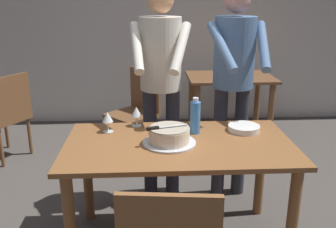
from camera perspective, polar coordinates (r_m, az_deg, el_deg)
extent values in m
cube|color=beige|center=(4.99, -0.92, 14.27)|extent=(10.00, 0.12, 2.70)
cube|color=brown|center=(2.42, 1.68, -4.68)|extent=(1.47, 0.82, 0.03)
cylinder|color=brown|center=(2.45, 18.40, -15.27)|extent=(0.07, 0.07, 0.72)
cylinder|color=brown|center=(2.91, -12.15, -9.17)|extent=(0.07, 0.07, 0.72)
cylinder|color=brown|center=(2.99, 13.87, -8.48)|extent=(0.07, 0.07, 0.72)
cylinder|color=silver|center=(2.39, 0.19, -4.39)|extent=(0.34, 0.34, 0.01)
cylinder|color=beige|center=(2.37, 0.20, -3.25)|extent=(0.26, 0.26, 0.09)
cylinder|color=#A49984|center=(2.36, 0.20, -2.13)|extent=(0.25, 0.25, 0.01)
cube|color=silver|center=(2.36, 0.66, -1.85)|extent=(0.20, 0.08, 0.00)
cube|color=black|center=(2.32, -2.36, -2.21)|extent=(0.08, 0.05, 0.02)
cylinder|color=white|center=(2.66, 11.46, -2.42)|extent=(0.22, 0.22, 0.01)
cylinder|color=white|center=(2.66, 11.48, -2.21)|extent=(0.22, 0.22, 0.01)
cylinder|color=white|center=(2.66, 11.49, -2.01)|extent=(0.22, 0.22, 0.01)
cylinder|color=white|center=(2.65, 11.50, -1.81)|extent=(0.22, 0.22, 0.01)
cylinder|color=silver|center=(2.72, -4.79, -1.77)|extent=(0.07, 0.07, 0.00)
cylinder|color=silver|center=(2.71, -4.81, -1.03)|extent=(0.01, 0.01, 0.07)
cone|color=silver|center=(2.68, -4.84, 0.39)|extent=(0.08, 0.08, 0.07)
cylinder|color=silver|center=(2.63, -9.09, -2.65)|extent=(0.07, 0.07, 0.00)
cylinder|color=silver|center=(2.61, -9.13, -1.89)|extent=(0.01, 0.01, 0.07)
cone|color=silver|center=(2.59, -9.20, -0.43)|extent=(0.08, 0.08, 0.07)
cylinder|color=#387AC6|center=(2.54, 4.16, -0.55)|extent=(0.07, 0.07, 0.22)
cylinder|color=silver|center=(2.51, 4.23, 2.16)|extent=(0.04, 0.04, 0.03)
cylinder|color=#2D2D38|center=(3.09, 0.62, -4.75)|extent=(0.11, 0.11, 0.95)
cylinder|color=#2D2D38|center=(3.10, -2.72, -4.68)|extent=(0.11, 0.11, 0.95)
cylinder|color=beige|center=(2.89, -1.14, 9.16)|extent=(0.32, 0.32, 0.55)
sphere|color=tan|center=(2.86, -1.19, 17.01)|extent=(0.20, 0.20, 0.20)
cylinder|color=beige|center=(2.69, 1.92, 10.06)|extent=(0.20, 0.42, 0.34)
cylinder|color=beige|center=(2.72, -4.78, 10.08)|extent=(0.11, 0.42, 0.34)
cylinder|color=#2D2D38|center=(3.22, 10.90, -4.13)|extent=(0.11, 0.11, 0.95)
cylinder|color=#2D2D38|center=(3.17, 7.80, -4.34)|extent=(0.11, 0.11, 0.95)
cylinder|color=#4C6B93|center=(2.99, 10.09, 9.20)|extent=(0.32, 0.32, 0.55)
sphere|color=tan|center=(2.96, 10.52, 16.77)|extent=(0.20, 0.20, 0.20)
cylinder|color=#4C6B93|center=(2.87, 14.31, 10.01)|extent=(0.12, 0.42, 0.34)
cylinder|color=#4C6B93|center=(2.77, 8.22, 10.10)|extent=(0.19, 0.42, 0.34)
cube|color=brown|center=(4.48, 9.48, 5.55)|extent=(1.00, 0.70, 0.03)
cylinder|color=brown|center=(4.24, 4.40, -0.13)|extent=(0.07, 0.07, 0.71)
cylinder|color=brown|center=(4.43, 15.36, 0.05)|extent=(0.07, 0.07, 0.71)
cylinder|color=brown|center=(4.77, 3.56, 1.90)|extent=(0.07, 0.07, 0.71)
cylinder|color=brown|center=(4.94, 13.42, 2.00)|extent=(0.07, 0.07, 0.71)
cube|color=brown|center=(4.25, -24.10, -0.61)|extent=(0.60, 0.60, 0.04)
cylinder|color=brown|center=(4.56, -23.41, -2.31)|extent=(0.04, 0.04, 0.41)
cylinder|color=brown|center=(4.08, -24.08, -4.70)|extent=(0.04, 0.04, 0.41)
cylinder|color=brown|center=(4.29, -20.33, -3.15)|extent=(0.04, 0.04, 0.41)
cube|color=brown|center=(4.03, -22.71, 2.26)|extent=(0.25, 0.39, 0.45)
cube|color=brown|center=(3.99, -5.58, -0.21)|extent=(0.62, 0.62, 0.04)
cylinder|color=brown|center=(3.83, -5.71, -4.61)|extent=(0.04, 0.04, 0.41)
cylinder|color=brown|center=(4.09, -9.09, -3.24)|extent=(0.04, 0.04, 0.41)
cylinder|color=brown|center=(4.06, -1.85, -3.20)|extent=(0.04, 0.04, 0.41)
cylinder|color=brown|center=(4.31, -5.28, -2.00)|extent=(0.04, 0.04, 0.41)
cube|color=brown|center=(4.06, -3.51, 3.74)|extent=(0.33, 0.34, 0.45)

